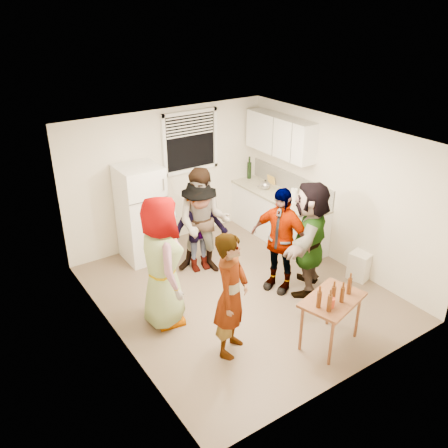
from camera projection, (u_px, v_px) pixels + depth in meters
room at (240, 292)px, 7.49m from camera, size 4.00×4.50×2.50m
window at (190, 142)px, 8.56m from camera, size 1.12×0.10×1.06m
refrigerator at (142, 214)px, 8.15m from camera, size 0.70×0.70×1.70m
counter_lower at (278, 217)px, 9.01m from camera, size 0.60×2.20×0.86m
countertop at (279, 195)px, 8.82m from camera, size 0.64×2.22×0.04m
backsplash at (291, 182)px, 8.87m from camera, size 0.03×2.20×0.36m
upper_cabinets at (280, 135)px, 8.57m from camera, size 0.34×1.60×0.70m
kettle at (265, 189)px, 9.04m from camera, size 0.26×0.22×0.20m
paper_towel at (293, 202)px, 8.48m from camera, size 0.12×0.12×0.25m
wine_bottle at (249, 178)px, 9.58m from camera, size 0.09×0.09×0.34m
beer_bottle_counter at (298, 207)px, 8.27m from camera, size 0.06×0.06×0.22m
blue_cup at (302, 209)px, 8.19m from camera, size 0.09×0.09×0.12m
picture_frame at (271, 180)px, 9.26m from camera, size 0.02×0.20×0.17m
trash_bin at (360, 265)px, 7.78m from camera, size 0.38×0.38×0.46m
serving_table at (327, 343)px, 6.41m from camera, size 0.97×0.77×0.72m
beer_bottle_table at (341, 302)px, 6.03m from camera, size 0.06×0.06×0.22m
red_cup at (331, 307)px, 5.94m from camera, size 0.09×0.09×0.12m
guest_grey at (166, 320)px, 6.86m from camera, size 2.07×1.32×0.61m
guest_stripe at (231, 349)px, 6.29m from camera, size 1.51×1.75×0.41m
guest_back_left at (204, 270)px, 8.10m from camera, size 1.80×1.98×0.69m
guest_back_right at (201, 269)px, 8.14m from camera, size 1.24×1.73×0.60m
guest_black at (277, 287)px, 7.63m from camera, size 1.96×1.57×0.42m
guest_orange at (305, 288)px, 7.61m from camera, size 2.46×2.48×0.54m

